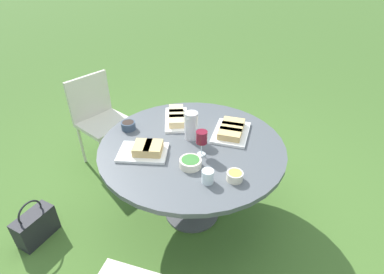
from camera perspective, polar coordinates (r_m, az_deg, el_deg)
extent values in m
plane|color=#446B2B|center=(2.64, 0.00, -14.06)|extent=(40.00, 40.00, 0.00)
cylinder|color=#4C4C51|center=(2.63, 0.00, -13.93)|extent=(0.45, 0.45, 0.02)
cylinder|color=#4C4C51|center=(2.40, 0.00, -8.46)|extent=(0.11, 0.11, 0.65)
cylinder|color=#4C5156|center=(2.19, 0.00, -1.70)|extent=(1.35, 1.35, 0.03)
cube|color=beige|center=(3.05, -16.24, 2.51)|extent=(0.52, 0.51, 0.04)
cube|color=beige|center=(3.10, -18.99, 7.30)|extent=(0.44, 0.13, 0.42)
cylinder|color=beige|center=(2.96, -16.51, -4.06)|extent=(0.03, 0.03, 0.43)
cylinder|color=beige|center=(3.13, -10.76, -0.87)|extent=(0.03, 0.03, 0.43)
cylinder|color=beige|center=(3.23, -20.28, -1.38)|extent=(0.03, 0.03, 0.43)
cylinder|color=beige|center=(3.39, -14.80, 1.42)|extent=(0.03, 0.03, 0.43)
cylinder|color=silver|center=(2.19, -0.13, 2.17)|extent=(0.10, 0.10, 0.21)
cone|color=silver|center=(2.11, -0.69, 3.71)|extent=(0.02, 0.02, 0.03)
cylinder|color=silver|center=(2.07, 1.78, -3.28)|extent=(0.06, 0.06, 0.01)
cylinder|color=silver|center=(2.04, 1.81, -2.15)|extent=(0.01, 0.01, 0.09)
cylinder|color=maroon|center=(1.99, 1.85, -0.02)|extent=(0.08, 0.08, 0.09)
cube|color=white|center=(2.31, 7.46, 0.83)|extent=(0.40, 0.32, 0.02)
cube|color=tan|center=(2.22, 7.16, 0.51)|extent=(0.15, 0.19, 0.05)
cube|color=tan|center=(2.29, 7.52, 1.56)|extent=(0.15, 0.19, 0.05)
cube|color=tan|center=(2.36, 7.86, 2.54)|extent=(0.15, 0.19, 0.05)
cube|color=white|center=(2.46, -2.99, 3.32)|extent=(0.43, 0.36, 0.02)
cube|color=#E0C184|center=(2.52, -3.04, 5.03)|extent=(0.18, 0.17, 0.05)
cube|color=#E0C184|center=(2.44, -3.01, 4.06)|extent=(0.18, 0.17, 0.05)
cube|color=#E0C184|center=(2.37, -2.98, 3.01)|extent=(0.18, 0.17, 0.05)
cube|color=white|center=(2.10, -9.30, -2.91)|extent=(0.35, 0.40, 0.02)
cube|color=tan|center=(2.06, -7.36, -2.14)|extent=(0.19, 0.17, 0.06)
cube|color=tan|center=(2.08, -9.39, -2.05)|extent=(0.19, 0.17, 0.06)
cylinder|color=beige|center=(1.87, 8.15, -7.40)|extent=(0.10, 0.10, 0.06)
cylinder|color=#E0C147|center=(1.86, 8.19, -7.01)|extent=(0.08, 0.08, 0.03)
cylinder|color=beige|center=(1.95, -0.29, -4.97)|extent=(0.14, 0.14, 0.05)
cylinder|color=#387533|center=(1.94, -0.29, -4.59)|extent=(0.12, 0.12, 0.02)
cylinder|color=#334256|center=(2.38, -12.03, 2.12)|extent=(0.11, 0.11, 0.06)
cylinder|color=#2D231E|center=(2.37, -12.08, 2.50)|extent=(0.09, 0.09, 0.03)
cylinder|color=silver|center=(1.82, 3.00, -7.50)|extent=(0.08, 0.08, 0.09)
cube|color=#232328|center=(2.66, -27.59, -14.85)|extent=(0.30, 0.14, 0.24)
torus|color=#232328|center=(2.56, -28.46, -12.54)|extent=(0.19, 0.01, 0.19)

